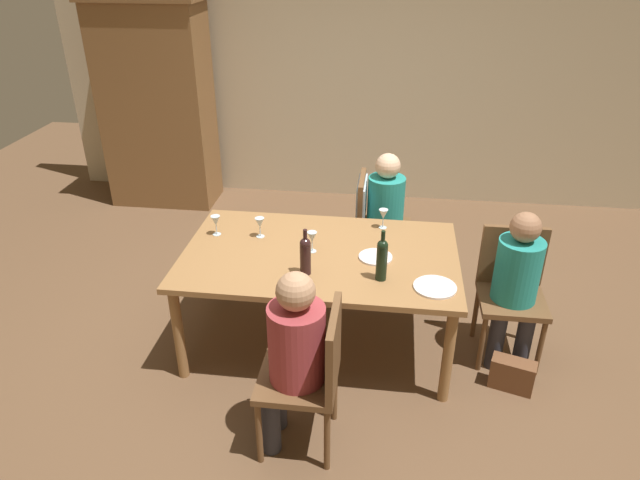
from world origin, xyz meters
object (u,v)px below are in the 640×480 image
Objects in this scene: chair_far_right at (370,214)px; wine_glass_far at (216,221)px; wine_bottle_tall_green at (305,255)px; wine_glass_centre at (312,238)px; person_man_guest at (517,279)px; wine_glass_near_right at (260,223)px; dining_table at (320,262)px; wine_bottle_dark_red at (382,258)px; dinner_plate_host at (375,257)px; chair_right_end at (511,284)px; armoire_cabinet at (157,103)px; handbag at (512,375)px; dinner_plate_guest_left at (435,287)px; chair_near at (313,370)px; person_woman_host at (292,350)px; wine_glass_near_left at (383,215)px; person_man_bearded at (389,208)px.

wine_glass_far is (-1.08, -0.79, 0.25)m from chair_far_right.
wine_glass_centre is (0.00, 0.29, -0.03)m from wine_bottle_tall_green.
person_man_guest is 1.42m from wine_bottle_tall_green.
wine_bottle_tall_green reaches higher than wine_glass_near_right.
wine_glass_far is at bearing -178.51° from wine_glass_near_right.
dining_table is 0.56m from wine_bottle_dark_red.
wine_glass_far is at bearing 170.52° from dinner_plate_host.
dinner_plate_host is (-0.94, -0.11, 0.21)m from chair_right_end.
armoire_cabinet is 4.41m from handbag.
dinner_plate_guest_left is (-0.56, -0.43, 0.21)m from chair_right_end.
armoire_cabinet is at bearing 32.81° from chair_near.
wine_glass_near_left is (0.44, 1.40, 0.18)m from person_woman_host.
wine_bottle_tall_green is 0.52m from dinner_plate_host.
wine_glass_near_right is at bearing 20.65° from person_woman_host.
wine_glass_near_right is 0.87m from dinner_plate_host.
dinner_plate_guest_left is at bearing -4.79° from wine_bottle_tall_green.
wine_glass_near_right is at bearing 163.34° from handbag.
person_woman_host is at bearing -155.48° from handbag.
dining_table is 8.27× the size of dinner_plate_host.
wine_glass_near_left is at bearing 90.97° from wine_bottle_dark_red.
wine_glass_far is at bearing 167.59° from wine_glass_centre.
wine_glass_near_right is at bearing -49.19° from person_man_bearded.
wine_bottle_tall_green reaches higher than chair_right_end.
wine_glass_centre is at bearing 89.95° from wine_bottle_tall_green.
chair_far_right is at bearing -44.12° from person_man_guest.
wine_bottle_dark_red is at bearing -46.73° from armoire_cabinet.
dinner_plate_guest_left is at bearing -51.86° from person_woman_host.
wine_bottle_tall_green is (-0.03, 0.69, 0.21)m from person_woman_host.
person_man_bearded is at bearing -13.82° from person_woman_host.
person_man_bearded is (0.47, 1.93, -0.01)m from person_woman_host.
dining_table is 1.01m from chair_far_right.
wine_bottle_dark_red reaches higher than wine_glass_centre.
person_man_bearded is 1.01× the size of person_man_guest.
chair_near is 1.94m from chair_far_right.
wine_bottle_dark_red is at bearing -33.51° from person_woman_host.
chair_right_end is 1.46m from wine_bottle_tall_green.
handbag is at bearing -19.36° from dinner_plate_host.
wine_glass_near_left is at bearing 12.24° from chair_far_right.
armoire_cabinet reaches higher than person_woman_host.
dining_table is 12.59× the size of wine_glass_near_right.
person_woman_host is 7.72× the size of wine_glass_near_left.
chair_near is 3.45× the size of dinner_plate_guest_left.
wine_glass_near_right is at bearing -3.04° from chair_right_end.
person_man_guest is (1.34, 0.94, -0.02)m from person_woman_host.
wine_glass_near_right is (-0.88, 0.46, -0.04)m from wine_bottle_dark_red.
dinner_plate_guest_left is (0.34, -0.06, -0.14)m from wine_bottle_dark_red.
dinner_plate_host is 1.18m from handbag.
chair_far_right is 6.17× the size of wine_glass_near_left.
person_woman_host reaches higher than dinner_plate_guest_left.
wine_glass_near_left is 1.00× the size of wine_glass_centre.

